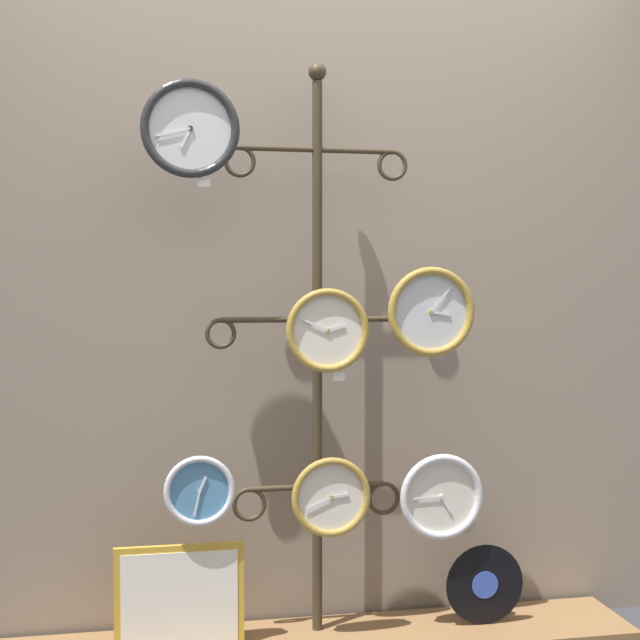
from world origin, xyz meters
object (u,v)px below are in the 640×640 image
object	(u,v)px
clock_bottom_right	(441,497)
picture_frame	(180,597)
clock_middle_center	(327,330)
vinyl_record	(485,585)
clock_bottom_center	(331,497)
clock_middle_right	(431,312)
clock_top_left	(190,129)
clock_bottom_left	(199,491)
display_stand	(317,472)

from	to	relation	value
clock_bottom_right	picture_frame	size ratio (longest dim) A/B	0.71
clock_middle_center	vinyl_record	bearing A→B (deg)	4.07
clock_bottom_center	clock_middle_right	bearing A→B (deg)	-1.82
clock_top_left	clock_middle_center	size ratio (longest dim) A/B	1.13
clock_top_left	clock_middle_right	distance (m)	1.00
clock_middle_center	vinyl_record	world-z (taller)	clock_middle_center
clock_bottom_right	clock_bottom_left	bearing A→B (deg)	-178.08
clock_middle_right	clock_bottom_center	xyz separation A→B (m)	(-0.34, 0.01, -0.62)
clock_bottom_center	picture_frame	distance (m)	0.59
clock_middle_right	clock_bottom_right	size ratio (longest dim) A/B	1.02
clock_bottom_right	vinyl_record	size ratio (longest dim) A/B	1.05
clock_top_left	clock_middle_right	xyz separation A→B (m)	(0.80, -0.02, -0.59)
clock_middle_right	picture_frame	world-z (taller)	clock_middle_right
clock_middle_right	clock_bottom_left	world-z (taller)	clock_middle_right
clock_middle_right	clock_top_left	bearing A→B (deg)	178.68
clock_bottom_center	clock_top_left	bearing A→B (deg)	179.06
clock_bottom_center	picture_frame	size ratio (longest dim) A/B	0.64
clock_top_left	clock_middle_right	size ratio (longest dim) A/B	1.04
picture_frame	clock_middle_right	bearing A→B (deg)	-2.02
clock_middle_center	picture_frame	distance (m)	1.00
clock_middle_center	clock_bottom_right	distance (m)	0.71
clock_middle_center	vinyl_record	size ratio (longest dim) A/B	0.99
clock_bottom_left	clock_bottom_center	world-z (taller)	clock_bottom_left
display_stand	vinyl_record	world-z (taller)	display_stand
clock_bottom_left	picture_frame	xyz separation A→B (m)	(-0.07, 0.03, -0.36)
display_stand	clock_bottom_left	xyz separation A→B (m)	(-0.41, -0.11, -0.02)
clock_top_left	clock_bottom_right	size ratio (longest dim) A/B	1.06
display_stand	clock_bottom_right	bearing A→B (deg)	-11.26
clock_bottom_center	vinyl_record	distance (m)	0.66
clock_bottom_right	picture_frame	xyz separation A→B (m)	(-0.90, -0.00, -0.29)
clock_bottom_center	picture_frame	world-z (taller)	clock_bottom_center
display_stand	clock_bottom_center	bearing A→B (deg)	-75.45
clock_top_left	clock_bottom_left	world-z (taller)	clock_top_left
clock_bottom_right	vinyl_record	world-z (taller)	clock_bottom_right
clock_middle_center	display_stand	bearing A→B (deg)	97.35
clock_top_left	clock_bottom_left	bearing A→B (deg)	-34.92
clock_bottom_left	vinyl_record	distance (m)	1.07
clock_bottom_left	clock_bottom_right	bearing A→B (deg)	1.92
clock_bottom_left	vinyl_record	size ratio (longest dim) A/B	0.82
clock_bottom_right	clock_middle_right	bearing A→B (deg)	-148.72
clock_middle_center	clock_bottom_center	xyz separation A→B (m)	(0.01, 0.00, -0.56)
clock_bottom_left	clock_bottom_center	distance (m)	0.44
clock_bottom_center	clock_bottom_right	size ratio (longest dim) A/B	0.90
clock_bottom_left	clock_bottom_right	size ratio (longest dim) A/B	0.77
clock_middle_center	clock_bottom_left	world-z (taller)	clock_middle_center
picture_frame	clock_top_left	bearing A→B (deg)	-14.79
clock_middle_right	clock_bottom_center	bearing A→B (deg)	178.18
clock_bottom_center	clock_bottom_left	bearing A→B (deg)	-178.97
display_stand	picture_frame	size ratio (longest dim) A/B	4.76
clock_bottom_left	clock_bottom_center	xyz separation A→B (m)	(0.44, 0.01, -0.04)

